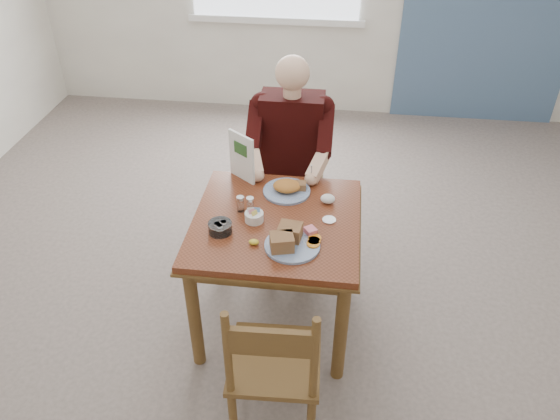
# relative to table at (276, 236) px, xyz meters

# --- Properties ---
(floor) EXTENTS (6.00, 6.00, 0.00)m
(floor) POSITION_rel_table_xyz_m (0.00, 0.00, -0.64)
(floor) COLOR #5F534D
(floor) RESTS_ON ground
(lemon_wedge) EXTENTS (0.06, 0.05, 0.03)m
(lemon_wedge) POSITION_rel_table_xyz_m (-0.08, -0.22, 0.13)
(lemon_wedge) COLOR yellow
(lemon_wedge) RESTS_ON table
(napkin) EXTENTS (0.10, 0.09, 0.05)m
(napkin) POSITION_rel_table_xyz_m (0.27, 0.20, 0.14)
(napkin) COLOR white
(napkin) RESTS_ON table
(metal_dish) EXTENTS (0.09, 0.09, 0.01)m
(metal_dish) POSITION_rel_table_xyz_m (0.29, 0.03, 0.12)
(metal_dish) COLOR silver
(metal_dish) RESTS_ON table
(table) EXTENTS (0.92, 0.92, 0.75)m
(table) POSITION_rel_table_xyz_m (0.00, 0.00, 0.00)
(table) COLOR maroon
(table) RESTS_ON ground
(chair_far) EXTENTS (0.42, 0.42, 0.95)m
(chair_far) POSITION_rel_table_xyz_m (0.00, 0.80, -0.16)
(chair_far) COLOR brown
(chair_far) RESTS_ON ground
(chair_near) EXTENTS (0.44, 0.44, 0.95)m
(chair_near) POSITION_rel_table_xyz_m (0.09, -0.76, -0.16)
(chair_near) COLOR brown
(chair_near) RESTS_ON ground
(diner) EXTENTS (0.53, 0.56, 1.39)m
(diner) POSITION_rel_table_xyz_m (0.00, 0.71, 0.17)
(diner) COLOR tan
(diner) RESTS_ON chair_far
(near_plate) EXTENTS (0.31, 0.31, 0.09)m
(near_plate) POSITION_rel_table_xyz_m (0.10, -0.21, 0.15)
(near_plate) COLOR white
(near_plate) RESTS_ON table
(far_plate) EXTENTS (0.29, 0.29, 0.07)m
(far_plate) POSITION_rel_table_xyz_m (0.03, 0.27, 0.14)
(far_plate) COLOR white
(far_plate) RESTS_ON table
(caddy) EXTENTS (0.13, 0.13, 0.08)m
(caddy) POSITION_rel_table_xyz_m (-0.12, -0.03, 0.14)
(caddy) COLOR white
(caddy) RESTS_ON table
(shakers) EXTENTS (0.10, 0.04, 0.09)m
(shakers) POSITION_rel_table_xyz_m (-0.18, 0.06, 0.16)
(shakers) COLOR white
(shakers) RESTS_ON table
(creamer) EXTENTS (0.15, 0.15, 0.06)m
(creamer) POSITION_rel_table_xyz_m (-0.28, -0.14, 0.14)
(creamer) COLOR white
(creamer) RESTS_ON table
(menu) EXTENTS (0.17, 0.14, 0.30)m
(menu) POSITION_rel_table_xyz_m (-0.25, 0.39, 0.26)
(menu) COLOR white
(menu) RESTS_ON table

